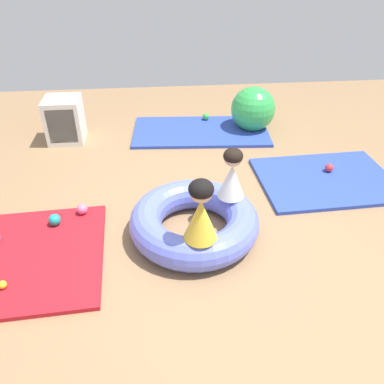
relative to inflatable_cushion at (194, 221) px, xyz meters
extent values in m
plane|color=#93704C|center=(0.12, 0.05, -0.14)|extent=(8.00, 8.00, 0.00)
cube|color=#2D47B7|center=(1.53, 0.75, -0.12)|extent=(1.49, 1.13, 0.04)
cube|color=#2D47B7|center=(0.30, 2.11, -0.12)|extent=(1.86, 1.06, 0.04)
torus|color=#6070E5|center=(0.00, 0.00, 0.00)|extent=(1.15, 1.15, 0.29)
cone|color=yellow|center=(0.01, -0.38, 0.32)|extent=(0.37, 0.37, 0.35)
sphere|color=#DBAD89|center=(0.01, -0.38, 0.57)|extent=(0.18, 0.18, 0.18)
ellipsoid|color=black|center=(0.01, -0.38, 0.59)|extent=(0.19, 0.19, 0.15)
cone|color=white|center=(0.35, 0.16, 0.30)|extent=(0.29, 0.29, 0.32)
sphere|color=#DBAD89|center=(0.35, 0.16, 0.53)|extent=(0.16, 0.16, 0.16)
ellipsoid|color=black|center=(0.35, 0.16, 0.55)|extent=(0.17, 0.17, 0.14)
sphere|color=yellow|center=(-1.51, -0.54, -0.07)|extent=(0.06, 0.06, 0.06)
sphere|color=pink|center=(-1.03, 0.35, -0.05)|extent=(0.10, 0.10, 0.10)
sphere|color=red|center=(1.61, 0.88, -0.06)|extent=(0.09, 0.09, 0.09)
sphere|color=green|center=(0.42, 2.45, -0.06)|extent=(0.09, 0.09, 0.09)
sphere|color=teal|center=(-1.26, 0.21, -0.05)|extent=(0.11, 0.11, 0.11)
sphere|color=green|center=(1.01, 2.15, 0.15)|extent=(0.59, 0.59, 0.59)
cube|color=silver|center=(-1.45, 2.07, 0.14)|extent=(0.44, 0.44, 0.56)
cube|color=#2D2D33|center=(-1.45, 1.95, 0.14)|extent=(0.34, 0.20, 0.44)
camera|label=1|loc=(-0.28, -2.72, 2.14)|focal=36.52mm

